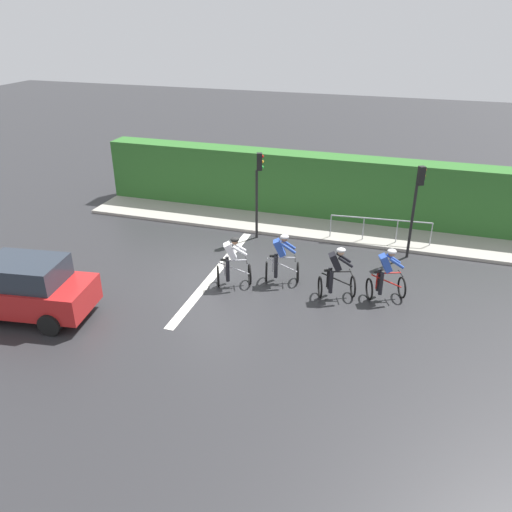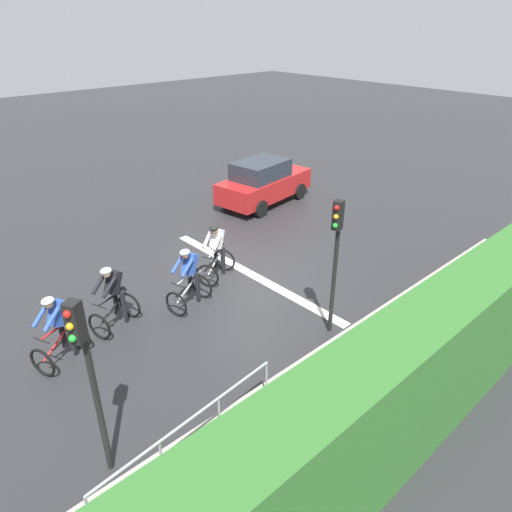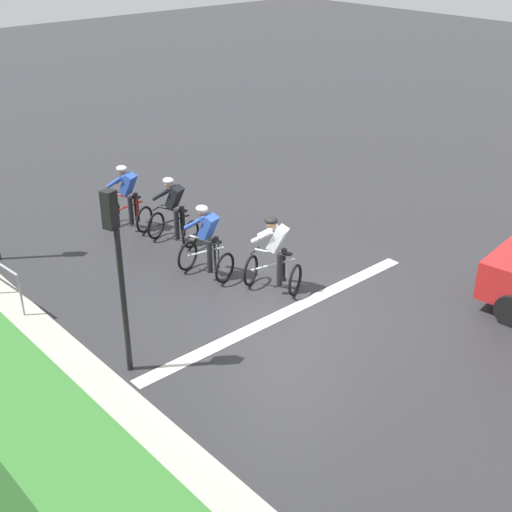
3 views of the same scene
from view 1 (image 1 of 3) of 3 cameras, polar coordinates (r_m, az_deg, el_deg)
name	(u,v)px [view 1 (image 1 of 3)]	position (r m, az deg, el deg)	size (l,w,h in m)	color
ground_plane	(214,273)	(17.43, -4.72, -1.94)	(80.00, 80.00, 0.00)	#28282B
sidewalk_kerb	(304,224)	(21.25, 5.39, 3.53)	(2.80, 18.31, 0.12)	#9E998E
stone_wall_low	(309,211)	(21.98, 5.93, 4.97)	(0.44, 18.31, 0.60)	gray
hedge_wall	(312,186)	(21.92, 6.22, 7.74)	(1.10, 18.31, 2.66)	#2D6628
road_marking_stop_line	(215,274)	(17.41, -4.60, -1.95)	(7.00, 0.30, 0.01)	silver
cyclist_lead	(386,275)	(16.07, 14.21, -2.06)	(1.03, 1.26, 1.66)	black
cyclist_second	(336,274)	(15.85, 8.88, -1.95)	(1.00, 1.24, 1.66)	black
cyclist_mid	(281,259)	(16.55, 2.80, -0.37)	(0.94, 1.22, 1.66)	black
cyclist_fourth	(232,262)	(16.35, -2.63, -0.72)	(1.06, 1.26, 1.66)	black
car_red	(22,288)	(16.16, -24.47, -3.27)	(2.31, 4.30, 1.76)	#B21E1E
traffic_light_near_crossing	(258,183)	(19.28, 0.26, 8.13)	(0.25, 0.31, 3.34)	black
traffic_light_far_junction	(417,198)	(18.48, 17.38, 6.12)	(0.27, 0.29, 3.34)	black
pedestrian_railing_kerbside	(381,224)	(19.78, 13.64, 3.44)	(0.36, 3.72, 1.03)	#999EA3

